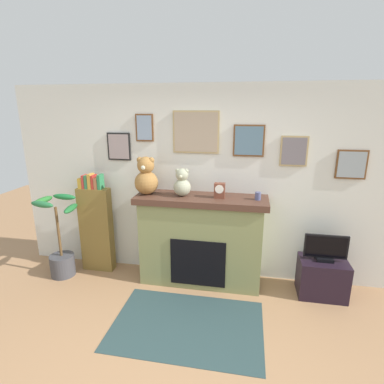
% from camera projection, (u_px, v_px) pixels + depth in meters
% --- Properties ---
extents(ground_plane, '(12.00, 12.00, 0.00)m').
position_uv_depth(ground_plane, '(162.00, 384.00, 2.63)').
color(ground_plane, '#A0754F').
extents(back_wall, '(5.20, 0.15, 2.60)m').
position_uv_depth(back_wall, '(200.00, 183.00, 4.17)').
color(back_wall, silver).
rests_on(back_wall, ground_plane).
extents(fireplace, '(1.69, 0.55, 1.20)m').
position_uv_depth(fireplace, '(201.00, 239.00, 4.06)').
color(fireplace, olive).
rests_on(fireplace, ground_plane).
extents(bookshelf, '(0.45, 0.16, 1.43)m').
position_uv_depth(bookshelf, '(96.00, 226.00, 4.36)').
color(bookshelf, brown).
rests_on(bookshelf, ground_plane).
extents(potted_plant, '(0.54, 0.54, 1.15)m').
position_uv_depth(potted_plant, '(61.00, 249.00, 4.25)').
color(potted_plant, '#3F3F44').
rests_on(potted_plant, ground_plane).
extents(tv_stand, '(0.57, 0.40, 0.48)m').
position_uv_depth(tv_stand, '(322.00, 278.00, 3.83)').
color(tv_stand, black).
rests_on(tv_stand, ground_plane).
extents(television, '(0.51, 0.14, 0.34)m').
position_uv_depth(television, '(326.00, 249.00, 3.73)').
color(television, black).
rests_on(television, tv_stand).
extents(area_rug, '(1.63, 1.10, 0.01)m').
position_uv_depth(area_rug, '(187.00, 325.00, 3.34)').
color(area_rug, '#293F40').
rests_on(area_rug, ground_plane).
extents(candle_jar, '(0.07, 0.07, 0.10)m').
position_uv_depth(candle_jar, '(258.00, 196.00, 3.74)').
color(candle_jar, '#4C517A').
rests_on(candle_jar, fireplace).
extents(mantel_clock, '(0.13, 0.10, 0.19)m').
position_uv_depth(mantel_clock, '(220.00, 191.00, 3.81)').
color(mantel_clock, brown).
rests_on(mantel_clock, fireplace).
extents(teddy_bear_brown, '(0.31, 0.31, 0.49)m').
position_uv_depth(teddy_bear_brown, '(146.00, 177.00, 3.95)').
color(teddy_bear_brown, olive).
rests_on(teddy_bear_brown, fireplace).
extents(teddy_bear_cream, '(0.22, 0.22, 0.36)m').
position_uv_depth(teddy_bear_cream, '(182.00, 184.00, 3.88)').
color(teddy_bear_cream, '#9C9F83').
rests_on(teddy_bear_cream, fireplace).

